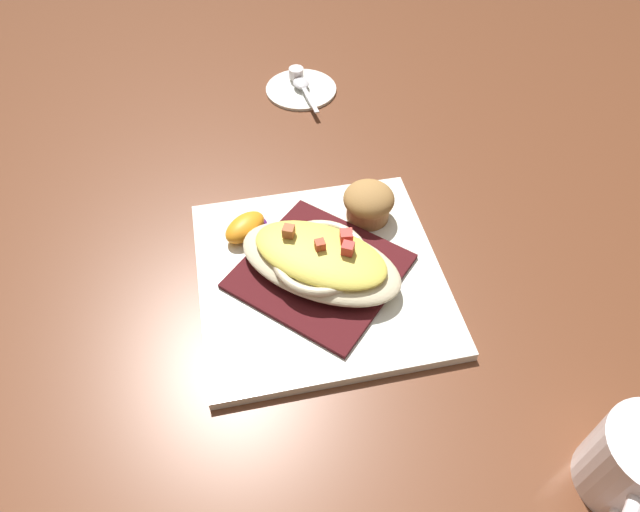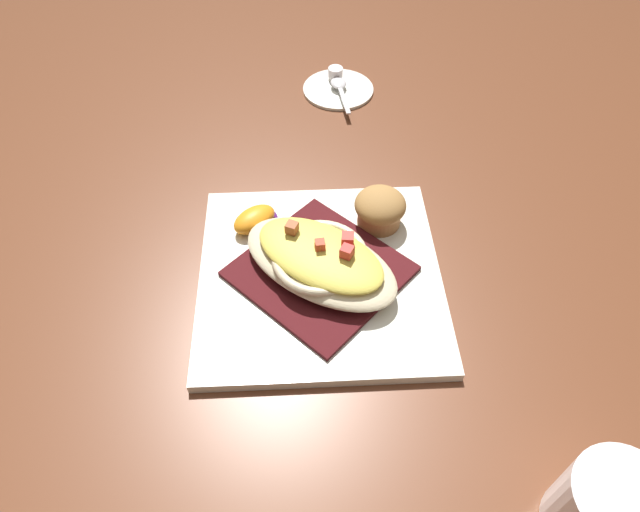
# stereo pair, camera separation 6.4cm
# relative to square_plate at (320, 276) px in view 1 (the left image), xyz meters

# --- Properties ---
(ground_plane) EXTENTS (2.60, 2.60, 0.00)m
(ground_plane) POSITION_rel_square_plate_xyz_m (0.00, 0.00, -0.01)
(ground_plane) COLOR brown
(square_plate) EXTENTS (0.32, 0.32, 0.01)m
(square_plate) POSITION_rel_square_plate_xyz_m (0.00, 0.00, 0.00)
(square_plate) COLOR white
(square_plate) RESTS_ON ground_plane
(folded_napkin) EXTENTS (0.24, 0.23, 0.01)m
(folded_napkin) POSITION_rel_square_plate_xyz_m (0.00, 0.00, 0.01)
(folded_napkin) COLOR #441216
(folded_napkin) RESTS_ON square_plate
(gratin_dish) EXTENTS (0.21, 0.21, 0.05)m
(gratin_dish) POSITION_rel_square_plate_xyz_m (0.00, -0.00, 0.03)
(gratin_dish) COLOR beige
(gratin_dish) RESTS_ON folded_napkin
(muffin) EXTENTS (0.06, 0.06, 0.05)m
(muffin) POSITION_rel_square_plate_xyz_m (0.06, -0.09, 0.03)
(muffin) COLOR #A97141
(muffin) RESTS_ON square_plate
(orange_garnish) EXTENTS (0.06, 0.07, 0.03)m
(orange_garnish) POSITION_rel_square_plate_xyz_m (0.09, 0.06, 0.02)
(orange_garnish) COLOR #44155D
(orange_garnish) RESTS_ON square_plate
(coffee_mug) EXTENTS (0.09, 0.10, 0.08)m
(coffee_mug) POSITION_rel_square_plate_xyz_m (-0.32, -0.17, 0.03)
(coffee_mug) COLOR white
(coffee_mug) RESTS_ON ground_plane
(creamer_saucer) EXTENTS (0.12, 0.12, 0.01)m
(creamer_saucer) POSITION_rel_square_plate_xyz_m (0.38, -0.11, -0.00)
(creamer_saucer) COLOR white
(creamer_saucer) RESTS_ON ground_plane
(spoon) EXTENTS (0.10, 0.03, 0.01)m
(spoon) POSITION_rel_square_plate_xyz_m (0.37, -0.11, 0.01)
(spoon) COLOR silver
(spoon) RESTS_ON creamer_saucer
(creamer_cup_0) EXTENTS (0.02, 0.02, 0.02)m
(creamer_cup_0) POSITION_rel_square_plate_xyz_m (0.40, -0.11, 0.01)
(creamer_cup_0) COLOR white
(creamer_cup_0) RESTS_ON creamer_saucer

